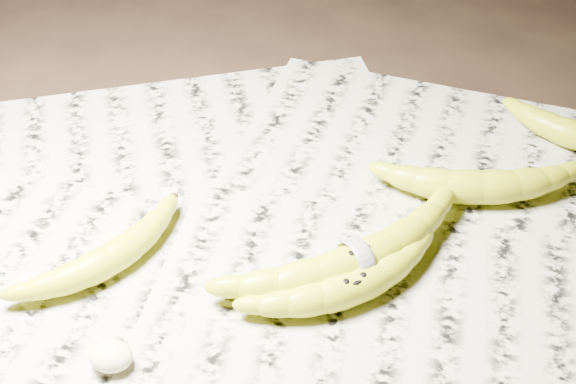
% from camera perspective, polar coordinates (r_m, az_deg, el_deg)
% --- Properties ---
extents(ground, '(3.00, 3.00, 0.00)m').
position_cam_1_polar(ground, '(0.80, -2.27, -4.40)').
color(ground, black).
rests_on(ground, ground).
extents(newspaper_patch, '(0.90, 0.70, 0.01)m').
position_cam_1_polar(newspaper_patch, '(0.78, -0.36, -5.30)').
color(newspaper_patch, '#ADA994').
rests_on(newspaper_patch, ground).
extents(banana_left_b, '(0.14, 0.16, 0.03)m').
position_cam_1_polar(banana_left_b, '(0.78, -12.65, -4.51)').
color(banana_left_b, gold).
rests_on(banana_left_b, newspaper_patch).
extents(banana_center, '(0.18, 0.15, 0.03)m').
position_cam_1_polar(banana_center, '(0.74, 4.63, -6.62)').
color(banana_center, gold).
rests_on(banana_center, newspaper_patch).
extents(banana_taped, '(0.23, 0.20, 0.04)m').
position_cam_1_polar(banana_taped, '(0.76, 4.94, -4.82)').
color(banana_taped, gold).
rests_on(banana_taped, newspaper_patch).
extents(banana_upper_a, '(0.20, 0.09, 0.04)m').
position_cam_1_polar(banana_upper_a, '(0.86, 13.61, 0.53)').
color(banana_upper_a, gold).
rests_on(banana_upper_a, newspaper_patch).
extents(measuring_tape, '(0.03, 0.04, 0.05)m').
position_cam_1_polar(measuring_tape, '(0.76, 4.94, -4.82)').
color(measuring_tape, white).
rests_on(measuring_tape, newspaper_patch).
extents(flesh_chunk_a, '(0.04, 0.03, 0.02)m').
position_cam_1_polar(flesh_chunk_a, '(0.71, -12.54, -11.14)').
color(flesh_chunk_a, beige).
rests_on(flesh_chunk_a, newspaper_patch).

